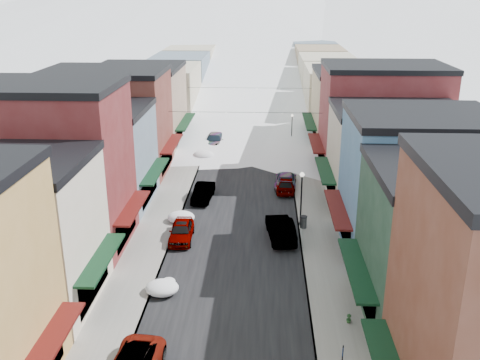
# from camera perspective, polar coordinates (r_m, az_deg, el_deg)

# --- Properties ---
(road) EXTENTS (10.00, 160.00, 0.01)m
(road) POSITION_cam_1_polar(r_m,az_deg,el_deg) (78.09, 1.09, 5.94)
(road) COLOR black
(road) RESTS_ON ground
(sidewalk_left) EXTENTS (3.20, 160.00, 0.15)m
(sidewalk_left) POSITION_cam_1_polar(r_m,az_deg,el_deg) (78.53, -3.76, 6.03)
(sidewalk_left) COLOR gray
(sidewalk_left) RESTS_ON ground
(sidewalk_right) EXTENTS (3.20, 160.00, 0.15)m
(sidewalk_right) POSITION_cam_1_polar(r_m,az_deg,el_deg) (78.17, 5.95, 5.91)
(sidewalk_right) COLOR gray
(sidewalk_right) RESTS_ON ground
(curb_left) EXTENTS (0.10, 160.00, 0.15)m
(curb_left) POSITION_cam_1_polar(r_m,az_deg,el_deg) (78.37, -2.63, 6.03)
(curb_left) COLOR slate
(curb_left) RESTS_ON ground
(curb_right) EXTENTS (0.10, 160.00, 0.15)m
(curb_right) POSITION_cam_1_polar(r_m,az_deg,el_deg) (78.10, 4.81, 5.93)
(curb_right) COLOR slate
(curb_right) RESTS_ON ground
(bldg_l_cream) EXTENTS (11.30, 8.20, 9.50)m
(bldg_l_cream) POSITION_cam_1_polar(r_m,az_deg,el_deg) (35.03, -23.59, -5.23)
(bldg_l_cream) COLOR beige
(bldg_l_cream) RESTS_ON ground
(bldg_l_brick_near) EXTENTS (12.30, 8.20, 12.50)m
(bldg_l_brick_near) POSITION_cam_1_polar(r_m,az_deg,el_deg) (41.48, -19.85, 1.27)
(bldg_l_brick_near) COLOR maroon
(bldg_l_brick_near) RESTS_ON ground
(bldg_l_grayblue) EXTENTS (11.30, 9.20, 9.00)m
(bldg_l_grayblue) POSITION_cam_1_polar(r_m,az_deg,el_deg) (49.41, -15.48, 2.46)
(bldg_l_grayblue) COLOR slate
(bldg_l_grayblue) RESTS_ON ground
(bldg_l_brick_far) EXTENTS (13.30, 9.20, 11.00)m
(bldg_l_brick_far) POSITION_cam_1_polar(r_m,az_deg,el_deg) (57.74, -13.85, 6.06)
(bldg_l_brick_far) COLOR maroon
(bldg_l_brick_far) RESTS_ON ground
(bldg_l_tan) EXTENTS (11.30, 11.20, 10.00)m
(bldg_l_tan) POSITION_cam_1_polar(r_m,az_deg,el_deg) (67.02, -10.65, 7.69)
(bldg_l_tan) COLOR #9B7D66
(bldg_l_tan) RESTS_ON ground
(bldg_r_green) EXTENTS (11.30, 9.20, 9.50)m
(bldg_r_green) POSITION_cam_1_polar(r_m,az_deg,el_deg) (32.96, 22.20, -6.58)
(bldg_r_green) COLOR #1B3827
(bldg_r_green) RESTS_ON ground
(bldg_r_blue) EXTENTS (11.30, 9.20, 10.50)m
(bldg_r_blue) POSITION_cam_1_polar(r_m,az_deg,el_deg) (40.68, 18.34, -0.40)
(bldg_r_blue) COLOR teal
(bldg_r_blue) RESTS_ON ground
(bldg_r_cream) EXTENTS (12.30, 9.20, 9.00)m
(bldg_r_cream) POSITION_cam_1_polar(r_m,az_deg,el_deg) (49.30, 16.18, 2.35)
(bldg_r_cream) COLOR #C1B49B
(bldg_r_cream) RESTS_ON ground
(bldg_r_brick_far) EXTENTS (13.30, 9.20, 11.50)m
(bldg_r_brick_far) POSITION_cam_1_polar(r_m,az_deg,el_deg) (57.58, 14.83, 6.20)
(bldg_r_brick_far) COLOR maroon
(bldg_r_brick_far) RESTS_ON ground
(bldg_r_tan) EXTENTS (11.30, 11.20, 9.50)m
(bldg_r_tan) POSITION_cam_1_polar(r_m,az_deg,el_deg) (67.20, 12.24, 7.40)
(bldg_r_tan) COLOR tan
(bldg_r_tan) RESTS_ON ground
(distant_blocks) EXTENTS (34.00, 55.00, 8.00)m
(distant_blocks) POSITION_cam_1_polar(r_m,az_deg,el_deg) (99.92, 1.50, 11.30)
(distant_blocks) COLOR gray
(distant_blocks) RESTS_ON ground
(overhead_cables) EXTENTS (16.40, 15.04, 0.04)m
(overhead_cables) POSITION_cam_1_polar(r_m,az_deg,el_deg) (64.56, 0.79, 8.66)
(overhead_cables) COLOR black
(overhead_cables) RESTS_ON ground
(car_silver_sedan) EXTENTS (1.92, 4.44, 1.49)m
(car_silver_sedan) POSITION_cam_1_polar(r_m,az_deg,el_deg) (42.12, -6.26, -5.42)
(car_silver_sedan) COLOR #A8ACB1
(car_silver_sedan) RESTS_ON ground
(car_dark_hatch) EXTENTS (1.90, 4.57, 1.47)m
(car_dark_hatch) POSITION_cam_1_polar(r_m,az_deg,el_deg) (49.76, -3.96, -1.33)
(car_dark_hatch) COLOR black
(car_dark_hatch) RESTS_ON ground
(car_silver_wagon) EXTENTS (2.55, 5.84, 1.67)m
(car_silver_wagon) POSITION_cam_1_polar(r_m,az_deg,el_deg) (66.50, -2.72, 4.22)
(car_silver_wagon) COLOR #92959A
(car_silver_wagon) RESTS_ON ground
(car_green_sedan) EXTENTS (2.48, 5.41, 1.72)m
(car_green_sedan) POSITION_cam_1_polar(r_m,az_deg,el_deg) (42.15, 4.35, -5.16)
(car_green_sedan) COLOR black
(car_green_sedan) RESTS_ON ground
(car_gray_suv) EXTENTS (2.11, 4.52, 1.50)m
(car_gray_suv) POSITION_cam_1_polar(r_m,az_deg,el_deg) (51.94, 4.95, -0.42)
(car_gray_suv) COLOR gray
(car_gray_suv) RESTS_ON ground
(car_black_sedan) EXTENTS (2.44, 5.22, 1.47)m
(car_black_sedan) POSITION_cam_1_polar(r_m,az_deg,el_deg) (53.20, 4.90, 0.06)
(car_black_sedan) COLOR black
(car_black_sedan) RESTS_ON ground
(car_lane_silver) EXTENTS (2.06, 4.54, 1.51)m
(car_lane_silver) POSITION_cam_1_polar(r_m,az_deg,el_deg) (80.76, 0.47, 6.95)
(car_lane_silver) COLOR #919298
(car_lane_silver) RESTS_ON ground
(car_lane_white) EXTENTS (2.88, 6.21, 1.72)m
(car_lane_white) POSITION_cam_1_polar(r_m,az_deg,el_deg) (83.83, 1.63, 7.49)
(car_lane_white) COLOR silver
(car_lane_white) RESTS_ON ground
(trash_can) EXTENTS (0.59, 0.59, 1.00)m
(trash_can) POSITION_cam_1_polar(r_m,az_deg,el_deg) (43.97, 6.79, -4.45)
(trash_can) COLOR #4E5153
(trash_can) RESTS_ON sidewalk_right
(streetlamp_near) EXTENTS (0.38, 0.38, 4.54)m
(streetlamp_near) POSITION_cam_1_polar(r_m,az_deg,el_deg) (43.69, 6.57, -1.26)
(streetlamp_near) COLOR black
(streetlamp_near) RESTS_ON sidewalk_right
(streetlamp_far) EXTENTS (0.33, 0.33, 3.93)m
(streetlamp_far) POSITION_cam_1_polar(r_m,az_deg,el_deg) (66.70, 5.56, 5.79)
(streetlamp_far) COLOR black
(streetlamp_far) RESTS_ON sidewalk_right
(planter_far) EXTENTS (0.33, 0.33, 0.54)m
(planter_far) POSITION_cam_1_polar(r_m,az_deg,el_deg) (32.81, 11.53, -14.28)
(planter_far) COLOR #255227
(planter_far) RESTS_ON sidewalk_right
(snow_pile_near) EXTENTS (2.16, 2.53, 0.91)m
(snow_pile_near) POSITION_cam_1_polar(r_m,az_deg,el_deg) (35.42, -8.26, -11.26)
(snow_pile_near) COLOR white
(snow_pile_near) RESTS_ON ground
(snow_pile_mid) EXTENTS (2.27, 2.60, 0.96)m
(snow_pile_mid) POSITION_cam_1_polar(r_m,az_deg,el_deg) (45.31, -6.25, -3.95)
(snow_pile_mid) COLOR white
(snow_pile_mid) RESTS_ON ground
(snow_pile_far) EXTENTS (2.39, 2.67, 1.01)m
(snow_pile_far) POSITION_cam_1_polar(r_m,az_deg,el_deg) (61.97, -3.90, 2.70)
(snow_pile_far) COLOR white
(snow_pile_far) RESTS_ON ground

